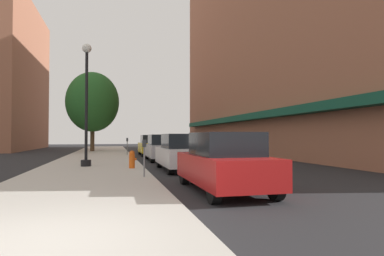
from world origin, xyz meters
name	(u,v)px	position (x,y,z in m)	size (l,w,h in m)	color
ground_plane	(157,159)	(4.00, 18.00, 0.00)	(90.00, 90.00, 0.00)	#232326
sidewalk_slab	(98,158)	(0.00, 19.00, 0.06)	(4.80, 50.00, 0.12)	#B7B2A8
building_right_brick	(273,33)	(14.99, 22.00, 10.89)	(6.80, 40.00, 21.82)	#9E6047
building_far_background	(7,77)	(-11.01, 37.00, 8.43)	(6.80, 18.00, 16.89)	#9E6047
lamppost	(86,102)	(-0.27, 11.65, 3.20)	(0.48, 0.48, 5.90)	black
fire_hydrant	(132,159)	(1.81, 10.16, 0.52)	(0.33, 0.26, 0.79)	#E05614
parking_meter_near	(127,144)	(2.05, 20.67, 0.95)	(0.14, 0.09, 1.31)	slate
parking_meter_far	(144,153)	(2.05, 6.89, 0.95)	(0.14, 0.09, 1.31)	slate
tree_near	(93,102)	(-0.96, 28.66, 4.92)	(5.08, 5.08, 7.73)	#4C3823
car_red	(224,163)	(4.00, 3.96, 0.81)	(1.80, 4.30, 1.66)	black
car_white	(181,153)	(4.00, 9.83, 0.81)	(1.80, 4.30, 1.66)	black
car_silver	(162,148)	(4.00, 15.94, 0.81)	(1.80, 4.30, 1.66)	black
car_yellow	(151,145)	(4.00, 21.79, 0.81)	(1.80, 4.30, 1.66)	black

